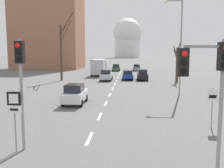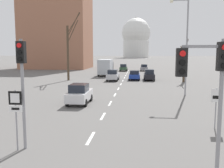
% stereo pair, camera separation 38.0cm
% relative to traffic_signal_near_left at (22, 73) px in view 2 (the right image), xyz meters
% --- Properties ---
extents(lane_stripe_1, '(0.16, 2.00, 0.01)m').
position_rel_traffic_signal_near_left_xyz_m(lane_stripe_1, '(2.71, 1.69, -3.46)').
color(lane_stripe_1, silver).
rests_on(lane_stripe_1, ground_plane).
extents(lane_stripe_2, '(0.16, 2.00, 0.01)m').
position_rel_traffic_signal_near_left_xyz_m(lane_stripe_2, '(2.71, 6.19, -3.46)').
color(lane_stripe_2, silver).
rests_on(lane_stripe_2, ground_plane).
extents(lane_stripe_3, '(0.16, 2.00, 0.01)m').
position_rel_traffic_signal_near_left_xyz_m(lane_stripe_3, '(2.71, 10.69, -3.46)').
color(lane_stripe_3, silver).
rests_on(lane_stripe_3, ground_plane).
extents(lane_stripe_4, '(0.16, 2.00, 0.01)m').
position_rel_traffic_signal_near_left_xyz_m(lane_stripe_4, '(2.71, 15.19, -3.46)').
color(lane_stripe_4, silver).
rests_on(lane_stripe_4, ground_plane).
extents(lane_stripe_5, '(0.16, 2.00, 0.01)m').
position_rel_traffic_signal_near_left_xyz_m(lane_stripe_5, '(2.71, 19.69, -3.46)').
color(lane_stripe_5, silver).
rests_on(lane_stripe_5, ground_plane).
extents(lane_stripe_6, '(0.16, 2.00, 0.01)m').
position_rel_traffic_signal_near_left_xyz_m(lane_stripe_6, '(2.71, 24.19, -3.46)').
color(lane_stripe_6, silver).
rests_on(lane_stripe_6, ground_plane).
extents(lane_stripe_7, '(0.16, 2.00, 0.01)m').
position_rel_traffic_signal_near_left_xyz_m(lane_stripe_7, '(2.71, 28.69, -3.46)').
color(lane_stripe_7, silver).
rests_on(lane_stripe_7, ground_plane).
extents(lane_stripe_8, '(0.16, 2.00, 0.01)m').
position_rel_traffic_signal_near_left_xyz_m(lane_stripe_8, '(2.71, 33.19, -3.46)').
color(lane_stripe_8, silver).
rests_on(lane_stripe_8, ground_plane).
extents(lane_stripe_9, '(0.16, 2.00, 0.01)m').
position_rel_traffic_signal_near_left_xyz_m(lane_stripe_9, '(2.71, 37.69, -3.46)').
color(lane_stripe_9, silver).
rests_on(lane_stripe_9, ground_plane).
extents(lane_stripe_10, '(0.16, 2.00, 0.01)m').
position_rel_traffic_signal_near_left_xyz_m(lane_stripe_10, '(2.71, 42.19, -3.46)').
color(lane_stripe_10, silver).
rests_on(lane_stripe_10, ground_plane).
extents(lane_stripe_11, '(0.16, 2.00, 0.01)m').
position_rel_traffic_signal_near_left_xyz_m(lane_stripe_11, '(2.71, 46.69, -3.46)').
color(lane_stripe_11, silver).
rests_on(lane_stripe_11, ground_plane).
extents(lane_stripe_12, '(0.16, 2.00, 0.01)m').
position_rel_traffic_signal_near_left_xyz_m(lane_stripe_12, '(2.71, 51.19, -3.46)').
color(lane_stripe_12, silver).
rests_on(lane_stripe_12, ground_plane).
extents(traffic_signal_near_left, '(0.36, 0.34, 4.96)m').
position_rel_traffic_signal_near_left_xyz_m(traffic_signal_near_left, '(0.00, 0.00, 0.00)').
color(traffic_signal_near_left, gray).
rests_on(traffic_signal_near_left, ground_plane).
extents(traffic_signal_near_right, '(1.69, 0.34, 4.81)m').
position_rel_traffic_signal_near_left_xyz_m(traffic_signal_near_right, '(7.42, -1.88, 0.17)').
color(traffic_signal_near_right, gray).
rests_on(traffic_signal_near_right, ground_plane).
extents(route_sign_post, '(0.60, 0.08, 2.75)m').
position_rel_traffic_signal_near_left_xyz_m(route_sign_post, '(-0.23, -0.28, -1.58)').
color(route_sign_post, gray).
rests_on(route_sign_post, ground_plane).
extents(speed_limit_sign, '(0.60, 0.08, 2.37)m').
position_rel_traffic_signal_near_left_xyz_m(speed_limit_sign, '(9.56, 4.06, -1.86)').
color(speed_limit_sign, gray).
rests_on(speed_limit_sign, ground_plane).
extents(street_lamp_right, '(1.88, 0.36, 9.63)m').
position_rel_traffic_signal_near_left_xyz_m(street_lamp_right, '(9.64, 15.45, 2.30)').
color(street_lamp_right, gray).
rests_on(street_lamp_right, ground_plane).
extents(sedan_near_left, '(1.72, 3.82, 1.73)m').
position_rel_traffic_signal_near_left_xyz_m(sedan_near_left, '(0.10, 10.26, -2.61)').
color(sedan_near_left, silver).
rests_on(sedan_near_left, ground_plane).
extents(sedan_near_right, '(1.78, 4.10, 1.54)m').
position_rel_traffic_signal_near_left_xyz_m(sedan_near_right, '(4.51, 30.25, -2.68)').
color(sedan_near_right, navy).
rests_on(sedan_near_right, ground_plane).
extents(sedan_mid_centre, '(1.69, 4.28, 1.76)m').
position_rel_traffic_signal_near_left_xyz_m(sedan_mid_centre, '(6.88, 29.85, -2.59)').
color(sedan_mid_centre, black).
rests_on(sedan_mid_centre, ground_plane).
extents(sedan_far_left, '(1.78, 3.96, 1.61)m').
position_rel_traffic_signal_near_left_xyz_m(sedan_far_left, '(6.53, 50.94, -2.65)').
color(sedan_far_left, slate).
rests_on(sedan_far_left, ground_plane).
extents(sedan_far_right, '(1.81, 4.59, 1.69)m').
position_rel_traffic_signal_near_left_xyz_m(sedan_far_right, '(1.55, 50.25, -2.61)').
color(sedan_far_right, '#2D4C33').
rests_on(sedan_far_right, ground_plane).
extents(sedan_distant_centre, '(1.79, 4.47, 1.75)m').
position_rel_traffic_signal_near_left_xyz_m(sedan_distant_centre, '(1.11, 28.81, -2.58)').
color(sedan_distant_centre, '#B7B7BC').
rests_on(sedan_distant_centre, ground_plane).
extents(delivery_truck, '(2.44, 7.20, 3.14)m').
position_rel_traffic_signal_near_left_xyz_m(delivery_truck, '(-1.11, 37.31, -1.76)').
color(delivery_truck, '#333842').
rests_on(delivery_truck, ground_plane).
extents(bare_tree_left_near, '(2.45, 3.43, 10.86)m').
position_rel_traffic_signal_near_left_xyz_m(bare_tree_left_near, '(-5.84, 28.23, 1.46)').
color(bare_tree_left_near, '#473828').
rests_on(bare_tree_left_near, ground_plane).
extents(bare_tree_right_near, '(1.15, 2.61, 6.39)m').
position_rel_traffic_signal_near_left_xyz_m(bare_tree_right_near, '(11.95, 27.78, -0.60)').
color(bare_tree_right_near, '#473828').
rests_on(bare_tree_right_near, ground_plane).
extents(capitol_dome, '(26.75, 26.75, 37.78)m').
position_rel_traffic_signal_near_left_xyz_m(capitol_dome, '(2.71, 228.40, 14.95)').
color(capitol_dome, silver).
rests_on(capitol_dome, ground_plane).
extents(apartment_block_left, '(18.00, 14.00, 20.87)m').
position_rel_traffic_signal_near_left_xyz_m(apartment_block_left, '(-17.98, 59.80, 6.98)').
color(apartment_block_left, '#9E664C').
rests_on(apartment_block_left, ground_plane).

